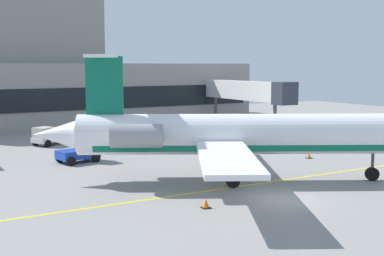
% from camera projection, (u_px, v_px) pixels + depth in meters
% --- Properties ---
extents(ground, '(120.00, 120.00, 0.11)m').
position_uv_depth(ground, '(283.00, 200.00, 30.00)').
color(ground, gray).
extents(terminal_building, '(57.32, 13.18, 19.43)m').
position_uv_depth(terminal_building, '(27.00, 69.00, 67.56)').
color(terminal_building, gray).
rests_on(terminal_building, ground).
extents(jet_bridge_east, '(2.40, 17.17, 5.75)m').
position_uv_depth(jet_bridge_east, '(249.00, 91.00, 65.96)').
color(jet_bridge_east, silver).
rests_on(jet_bridge_east, ground).
extents(regional_jet, '(25.34, 21.66, 8.38)m').
position_uv_depth(regional_jet, '(239.00, 135.00, 34.29)').
color(regional_jet, white).
rests_on(regional_jet, ground).
extents(baggage_tug, '(3.42, 2.60, 2.09)m').
position_uv_depth(baggage_tug, '(81.00, 150.00, 41.53)').
color(baggage_tug, '#19389E').
rests_on(baggage_tug, ground).
extents(pushback_tractor, '(4.33, 3.39, 1.80)m').
position_uv_depth(pushback_tractor, '(49.00, 136.00, 50.21)').
color(pushback_tractor, silver).
rests_on(pushback_tractor, ground).
extents(safety_cone_alpha, '(0.47, 0.47, 0.55)m').
position_uv_depth(safety_cone_alpha, '(221.00, 152.00, 44.91)').
color(safety_cone_alpha, orange).
rests_on(safety_cone_alpha, ground).
extents(safety_cone_bravo, '(0.47, 0.47, 0.55)m').
position_uv_depth(safety_cone_bravo, '(309.00, 155.00, 43.24)').
color(safety_cone_bravo, orange).
rests_on(safety_cone_bravo, ground).
extents(safety_cone_charlie, '(0.47, 0.47, 0.55)m').
position_uv_depth(safety_cone_charlie, '(206.00, 204.00, 28.20)').
color(safety_cone_charlie, orange).
rests_on(safety_cone_charlie, ground).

